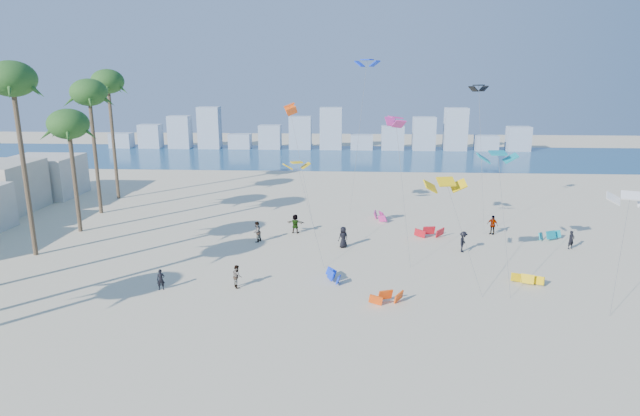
{
  "coord_description": "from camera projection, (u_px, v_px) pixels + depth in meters",
  "views": [
    {
      "loc": [
        5.42,
        -25.92,
        15.22
      ],
      "look_at": [
        3.0,
        16.0,
        4.5
      ],
      "focal_mm": 29.97,
      "sensor_mm": 36.0,
      "label": 1
    }
  ],
  "objects": [
    {
      "name": "ground",
      "position": [
        248.0,
        359.0,
        29.15
      ],
      "size": [
        220.0,
        220.0,
        0.0
      ],
      "primitive_type": "plane",
      "color": "beige",
      "rests_on": "ground"
    },
    {
      "name": "ocean",
      "position": [
        321.0,
        157.0,
        98.79
      ],
      "size": [
        220.0,
        220.0,
        0.0
      ],
      "primitive_type": "plane",
      "color": "navy",
      "rests_on": "ground"
    },
    {
      "name": "kitesurfer_mid",
      "position": [
        237.0,
        276.0,
        38.75
      ],
      "size": [
        0.93,
        1.01,
        1.68
      ],
      "primitive_type": "imported",
      "rotation": [
        0.0,
        0.0,
        2.02
      ],
      "color": "gray",
      "rests_on": "ground"
    },
    {
      "name": "kitesurfer_near",
      "position": [
        161.0,
        280.0,
        38.27
      ],
      "size": [
        0.64,
        0.5,
        1.53
      ],
      "primitive_type": "imported",
      "rotation": [
        0.0,
        0.0,
        0.27
      ],
      "color": "black",
      "rests_on": "ground"
    },
    {
      "name": "kitesurfers_far",
      "position": [
        372.0,
        232.0,
        49.14
      ],
      "size": [
        28.98,
        6.7,
        1.92
      ],
      "color": "black",
      "rests_on": "ground"
    },
    {
      "name": "grounded_kites",
      "position": [
        436.0,
        248.0,
        46.36
      ],
      "size": [
        22.33,
        23.2,
        0.92
      ],
      "color": "#0D33ED",
      "rests_on": "ground"
    },
    {
      "name": "distant_skyline",
      "position": [
        318.0,
        134.0,
        107.77
      ],
      "size": [
        85.0,
        3.0,
        8.4
      ],
      "color": "#9EADBF",
      "rests_on": "ground"
    },
    {
      "name": "flying_kites",
      "position": [
        429.0,
        127.0,
        46.36
      ],
      "size": [
        35.38,
        30.77,
        17.05
      ],
      "color": "yellow",
      "rests_on": "ground"
    },
    {
      "name": "palm_row",
      "position": [
        15.0,
        112.0,
        43.04
      ],
      "size": [
        6.56,
        44.8,
        16.13
      ],
      "color": "brown",
      "rests_on": "ground"
    }
  ]
}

